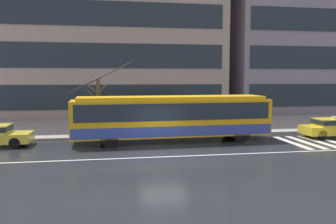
{
  "coord_description": "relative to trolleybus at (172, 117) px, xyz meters",
  "views": [
    {
      "loc": [
        -2.93,
        -18.55,
        4.02
      ],
      "look_at": [
        0.84,
        3.37,
        1.82
      ],
      "focal_mm": 37.85,
      "sensor_mm": 36.0,
      "label": 1
    }
  ],
  "objects": [
    {
      "name": "crosswalk_stripe_center",
      "position": [
        8.98,
        -1.69,
        -1.56
      ],
      "size": [
        0.44,
        4.4,
        0.01
      ],
      "primitive_type": "cube",
      "color": "beige",
      "rests_on": "ground_plane"
    },
    {
      "name": "ground_plane",
      "position": [
        -1.03,
        -2.99,
        -1.56
      ],
      "size": [
        160.0,
        160.0,
        0.0
      ],
      "primitive_type": "plane",
      "color": "#21252A"
    },
    {
      "name": "taxi_ahead_of_bus",
      "position": [
        11.06,
        -0.32,
        -0.86
      ],
      "size": [
        4.6,
        1.77,
        1.39
      ],
      "color": "yellow",
      "rests_on": "ground_plane"
    },
    {
      "name": "office_tower_corner_right",
      "position": [
        18.92,
        17.87,
        8.39
      ],
      "size": [
        18.77,
        11.15,
        19.89
      ],
      "color": "gray",
      "rests_on": "ground_plane"
    },
    {
      "name": "lane_centre_line",
      "position": [
        -1.03,
        -4.19,
        -1.56
      ],
      "size": [
        72.0,
        0.14,
        0.01
      ],
      "primitive_type": "cube",
      "color": "silver",
      "rests_on": "ground_plane"
    },
    {
      "name": "street_tree_bare",
      "position": [
        -4.64,
        4.38,
        0.59
      ],
      "size": [
        1.48,
        1.23,
        3.73
      ],
      "color": "#4C422F",
      "rests_on": "sidewalk_slab"
    },
    {
      "name": "pedestrian_walking_past",
      "position": [
        -3.66,
        2.07,
        0.17
      ],
      "size": [
        1.08,
        1.08,
        2.0
      ],
      "color": "#4E4A3E",
      "rests_on": "sidewalk_slab"
    },
    {
      "name": "pedestrian_approaching_curb",
      "position": [
        3.61,
        4.44,
        -0.41
      ],
      "size": [
        0.45,
        0.45,
        1.71
      ],
      "color": "black",
      "rests_on": "sidewalk_slab"
    },
    {
      "name": "crosswalk_stripe_edge_near",
      "position": [
        7.18,
        -1.69,
        -1.56
      ],
      "size": [
        0.44,
        4.4,
        0.01
      ],
      "primitive_type": "cube",
      "color": "beige",
      "rests_on": "ground_plane"
    },
    {
      "name": "pedestrian_waiting_by_pole",
      "position": [
        -0.49,
        2.49,
        -0.45
      ],
      "size": [
        0.49,
        0.49,
        1.65
      ],
      "color": "brown",
      "rests_on": "sidewalk_slab"
    },
    {
      "name": "crosswalk_stripe_inner_b",
      "position": [
        9.88,
        -1.69,
        -1.56
      ],
      "size": [
        0.44,
        4.4,
        0.01
      ],
      "primitive_type": "cube",
      "color": "beige",
      "rests_on": "ground_plane"
    },
    {
      "name": "pedestrian_at_shelter",
      "position": [
        0.84,
        2.46,
        0.16
      ],
      "size": [
        1.19,
        1.19,
        2.03
      ],
      "color": "#545546",
      "rests_on": "sidewalk_slab"
    },
    {
      "name": "trolleybus",
      "position": [
        0.0,
        0.0,
        0.0
      ],
      "size": [
        12.85,
        2.83,
        4.96
      ],
      "color": "gold",
      "rests_on": "ground_plane"
    },
    {
      "name": "crosswalk_stripe_inner_a",
      "position": [
        8.08,
        -1.69,
        -1.56
      ],
      "size": [
        0.44,
        4.4,
        0.01
      ],
      "primitive_type": "cube",
      "color": "beige",
      "rests_on": "ground_plane"
    },
    {
      "name": "sidewalk_slab",
      "position": [
        -1.03,
        6.6,
        -1.49
      ],
      "size": [
        80.0,
        10.0,
        0.14
      ],
      "primitive_type": "cube",
      "color": "gray",
      "rests_on": "ground_plane"
    },
    {
      "name": "office_tower_corner_left",
      "position": [
        -5.2,
        19.81,
        10.34
      ],
      "size": [
        26.97,
        14.81,
        23.79
      ],
      "color": "#A39188",
      "rests_on": "ground_plane"
    }
  ]
}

